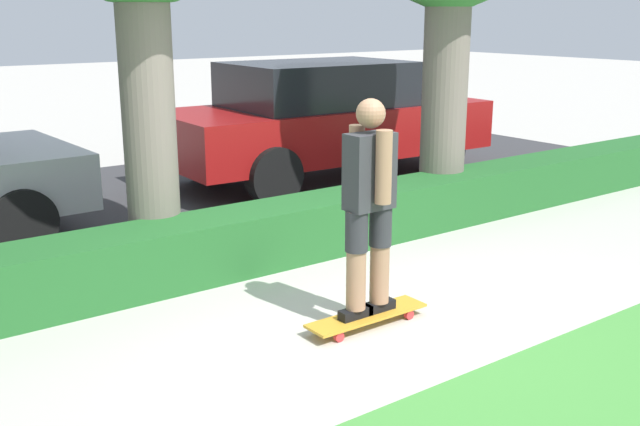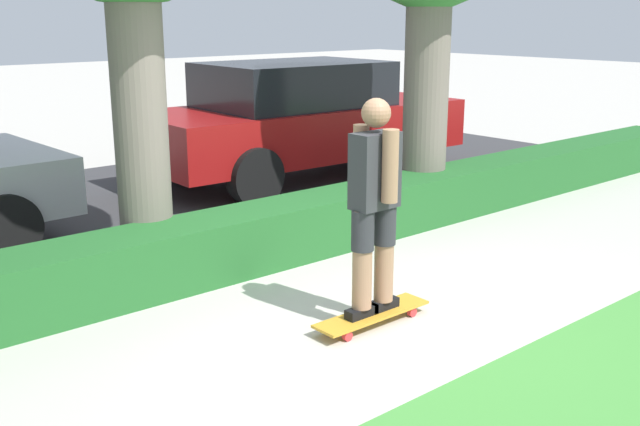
{
  "view_description": "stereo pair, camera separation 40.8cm",
  "coord_description": "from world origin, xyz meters",
  "views": [
    {
      "loc": [
        -3.36,
        -3.9,
        2.21
      ],
      "look_at": [
        -0.03,
        0.6,
        0.71
      ],
      "focal_mm": 42.0,
      "sensor_mm": 36.0,
      "label": 1
    },
    {
      "loc": [
        -3.68,
        -3.65,
        2.21
      ],
      "look_at": [
        -0.03,
        0.6,
        0.71
      ],
      "focal_mm": 42.0,
      "sensor_mm": 36.0,
      "label": 2
    }
  ],
  "objects": [
    {
      "name": "street_asphalt",
      "position": [
        0.0,
        4.2,
        0.0
      ],
      "size": [
        15.08,
        5.0,
        0.01
      ],
      "color": "#38383A",
      "rests_on": "ground_plane"
    },
    {
      "name": "skater_person",
      "position": [
        -0.08,
        -0.04,
        0.92
      ],
      "size": [
        0.48,
        0.4,
        1.56
      ],
      "color": "black",
      "rests_on": "skateboard"
    },
    {
      "name": "skateboard",
      "position": [
        -0.08,
        -0.04,
        0.08
      ],
      "size": [
        0.97,
        0.24,
        0.09
      ],
      "color": "gold",
      "rests_on": "ground_plane"
    },
    {
      "name": "hedge_row",
      "position": [
        0.0,
        1.6,
        0.26
      ],
      "size": [
        15.08,
        0.6,
        0.52
      ],
      "color": "#236028",
      "rests_on": "ground_plane"
    },
    {
      "name": "ground_plane",
      "position": [
        0.0,
        0.0,
        0.0
      ],
      "size": [
        60.0,
        60.0,
        0.0
      ],
      "primitive_type": "plane",
      "color": "#BCB7AD"
    },
    {
      "name": "parked_car_middle",
      "position": [
        2.68,
        4.17,
        0.83
      ],
      "size": [
        4.56,
        1.99,
        1.58
      ],
      "rotation": [
        0.0,
        0.0,
        -0.04
      ],
      "color": "maroon",
      "rests_on": "ground_plane"
    }
  ]
}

